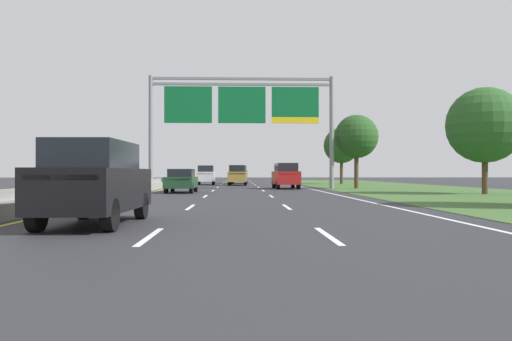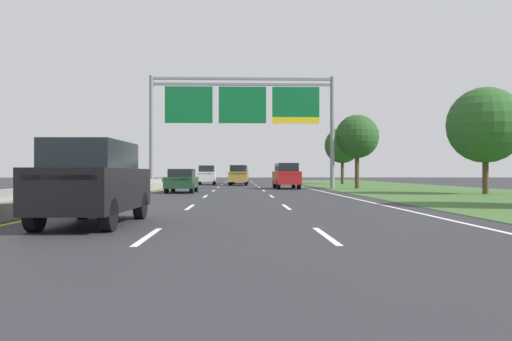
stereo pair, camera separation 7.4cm
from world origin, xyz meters
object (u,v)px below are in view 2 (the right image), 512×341
Objects in this scene: pickup_truck_grey at (240,175)px; roadside_tree_mid at (485,125)px; car_white_left_lane_suv at (207,175)px; car_gold_centre_lane_suv at (238,175)px; overhead_sign_gantry at (242,109)px; car_black_left_lane_suv at (94,181)px; car_darkgreen_left_lane_sedan at (182,180)px; car_red_right_lane_suv at (286,175)px; roadside_tree_distant at (342,146)px; roadside_tree_far at (357,137)px.

pickup_truck_grey is 34.80m from roadside_tree_mid.
car_white_left_lane_suv and car_gold_centre_lane_suv have the same top height.
overhead_sign_gantry is at bearing 144.34° from roadside_tree_mid.
car_white_left_lane_suv is (0.12, 43.42, 0.00)m from car_black_left_lane_suv.
car_white_left_lane_suv is 4.32m from car_gold_centre_lane_suv.
car_white_left_lane_suv is at bearing 147.98° from pickup_truck_grey.
pickup_truck_grey is at bearing -7.31° from car_darkgreen_left_lane_sedan.
car_black_left_lane_suv is 26.01m from roadside_tree_mid.
car_darkgreen_left_lane_sedan is at bearing 170.97° from car_gold_centre_lane_suv.
roadside_tree_distant is (8.09, 16.82, 3.39)m from car_red_right_lane_suv.
pickup_truck_grey is at bearing 116.18° from roadside_tree_far.
roadside_tree_distant is (15.80, 24.82, 3.67)m from car_darkgreen_left_lane_sedan.
roadside_tree_mid is 12.63m from roadside_tree_far.
pickup_truck_grey is 1.15× the size of car_black_left_lane_suv.
car_red_right_lane_suv and car_gold_centre_lane_suv have the same top height.
pickup_truck_grey is at bearing 9.12° from car_red_right_lane_suv.
roadside_tree_far is at bearing -97.38° from roadside_tree_distant.
car_black_left_lane_suv is at bearing -108.85° from roadside_tree_distant.
roadside_tree_distant is (11.89, -3.06, 3.42)m from pickup_truck_grey.
overhead_sign_gantry reaches higher than roadside_tree_distant.
roadside_tree_mid is at bearing -153.02° from pickup_truck_grey.
car_darkgreen_left_lane_sedan is 20.07m from car_gold_centre_lane_suv.
car_white_left_lane_suv is 19.79m from roadside_tree_far.
roadside_tree_mid reaches higher than car_black_left_lane_suv.
roadside_tree_mid is at bearing -99.47° from car_darkgreen_left_lane_sedan.
roadside_tree_distant is (15.56, 2.51, 3.39)m from car_white_left_lane_suv.
roadside_tree_mid is at bearing -137.23° from car_red_right_lane_suv.
car_darkgreen_left_lane_sedan is 0.93× the size of car_gold_centre_lane_suv.
roadside_tree_far is (-5.26, 11.48, 0.09)m from roadside_tree_mid.
car_gold_centre_lane_suv is 27.83m from roadside_tree_mid.
car_white_left_lane_suv is at bearing 125.97° from roadside_tree_mid.
roadside_tree_distant reaches higher than car_darkgreen_left_lane_sedan.
car_gold_centre_lane_suv is at bearing 91.67° from overhead_sign_gantry.
roadside_tree_mid is at bearing -145.06° from car_gold_centre_lane_suv.
pickup_truck_grey is 0.88× the size of roadside_tree_far.
car_black_left_lane_suv is at bearing -178.98° from car_darkgreen_left_lane_sedan.
pickup_truck_grey is at bearing -2.74° from car_black_left_lane_suv.
overhead_sign_gantry reaches higher than car_black_left_lane_suv.
roadside_tree_distant is at bearing 82.62° from roadside_tree_far.
roadside_tree_mid is at bearing -83.75° from roadside_tree_distant.
car_red_right_lane_suv is 12.39m from car_gold_centre_lane_suv.
car_darkgreen_left_lane_sedan is 29.65m from roadside_tree_distant.
roadside_tree_mid reaches higher than car_darkgreen_left_lane_sedan.
car_darkgreen_left_lane_sedan is 22.31m from car_white_left_lane_suv.
overhead_sign_gantry is at bearing 100.05° from car_red_right_lane_suv.
car_red_right_lane_suv is at bearing -159.52° from car_gold_centre_lane_suv.
roadside_tree_far is (13.39, -14.21, 3.22)m from car_white_left_lane_suv.
car_red_right_lane_suv is at bearing -115.68° from roadside_tree_distant.
car_white_left_lane_suv is at bearing 25.86° from car_red_right_lane_suv.
roadside_tree_far is at bearing -137.89° from car_gold_centre_lane_suv.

